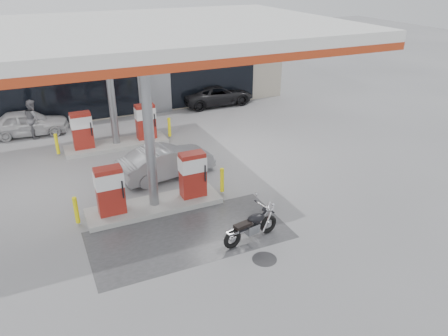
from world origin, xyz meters
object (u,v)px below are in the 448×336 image
object	(u,v)px
parked_motorcycle	(252,227)
parked_car_right	(217,95)
pump_island_near	(153,190)
attendant	(33,119)
pump_island_far	(115,132)
sedan_white	(28,123)
hatchback_silver	(166,161)

from	to	relation	value
parked_motorcycle	parked_car_right	size ratio (longest dim) A/B	0.47
pump_island_near	attendant	size ratio (longest dim) A/B	2.84
parked_motorcycle	attendant	xyz separation A→B (m)	(-5.35, 11.79, 0.46)
pump_island_far	parked_motorcycle	xyz separation A→B (m)	(2.12, -8.99, -0.26)
sedan_white	parked_car_right	size ratio (longest dim) A/B	0.87
parked_motorcycle	parked_car_right	world-z (taller)	parked_car_right
pump_island_far	attendant	world-z (taller)	attendant
sedan_white	hatchback_silver	xyz separation A→B (m)	(4.64, -7.00, -0.00)
parked_motorcycle	hatchback_silver	size ratio (longest dim) A/B	0.53
pump_island_near	parked_motorcycle	size ratio (longest dim) A/B	2.63
sedan_white	hatchback_silver	world-z (taller)	sedan_white
hatchback_silver	attendant	bearing A→B (deg)	23.73
parked_motorcycle	hatchback_silver	xyz separation A→B (m)	(-0.97, 5.19, 0.17)
parked_motorcycle	sedan_white	bearing A→B (deg)	103.75
pump_island_near	hatchback_silver	bearing A→B (deg)	62.52
hatchback_silver	parked_car_right	size ratio (longest dim) A/B	0.90
pump_island_far	hatchback_silver	bearing A→B (deg)	-73.24
parked_motorcycle	attendant	bearing A→B (deg)	103.44
pump_island_near	sedan_white	world-z (taller)	pump_island_near
pump_island_far	sedan_white	world-z (taller)	pump_island_far
pump_island_near	attendant	world-z (taller)	attendant
pump_island_near	parked_motorcycle	xyz separation A→B (m)	(2.12, -2.99, -0.26)
parked_motorcycle	attendant	distance (m)	12.95
pump_island_near	attendant	distance (m)	9.38
parked_car_right	sedan_white	bearing A→B (deg)	94.55
parked_car_right	parked_motorcycle	bearing A→B (deg)	160.59
attendant	parked_car_right	distance (m)	10.02
parked_motorcycle	sedan_white	distance (m)	13.42
attendant	pump_island_near	bearing A→B (deg)	-168.01
parked_motorcycle	hatchback_silver	distance (m)	5.28
pump_island_near	parked_car_right	distance (m)	12.04
parked_motorcycle	parked_car_right	bearing A→B (deg)	59.56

